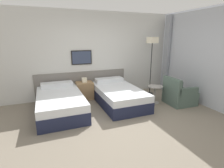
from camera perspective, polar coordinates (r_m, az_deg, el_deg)
name	(u,v)px	position (r m, az deg, el deg)	size (l,w,h in m)	color
ground_plane	(125,122)	(4.13, 4.41, -12.36)	(16.00, 16.00, 0.00)	slate
wall_headboard	(96,56)	(5.76, -5.31, 8.94)	(10.00, 0.10, 2.70)	silver
wall_window	(217,59)	(5.34, 30.98, 6.89)	(0.21, 4.69, 2.70)	white
bed_near_door	(60,103)	(4.76, -16.56, -5.86)	(1.12, 2.00, 0.62)	#1E233D
bed_near_window	(118,95)	(5.13, 1.97, -3.71)	(1.12, 2.00, 0.62)	#1E233D
nightstand	(85,90)	(5.56, -8.90, -2.06)	(0.51, 0.39, 0.69)	#9E7A51
floor_lamp	(152,45)	(5.95, 12.99, 12.25)	(0.28, 0.28, 1.91)	black
side_table	(155,91)	(5.31, 13.82, -2.27)	(0.44, 0.44, 0.52)	gray
armchair	(179,95)	(5.46, 21.00, -3.45)	(0.76, 0.73, 0.81)	#4C6056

